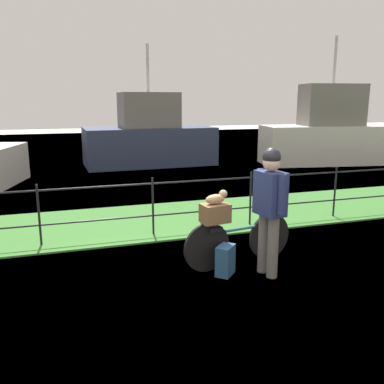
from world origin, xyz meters
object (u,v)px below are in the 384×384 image
bicycle_main (238,240)px  backpack_on_paving (225,260)px  wooden_crate (215,213)px  moored_boat_near (149,138)px  moored_boat_far (330,135)px  cyclist_person (270,201)px  terrier_dog (217,198)px

bicycle_main → backpack_on_paving: 0.43m
bicycle_main → wooden_crate: (-0.37, -0.06, 0.44)m
bicycle_main → moored_boat_near: bearing=85.6°
backpack_on_paving → wooden_crate: bearing=-116.0°
wooden_crate → moored_boat_far: bearing=46.4°
cyclist_person → moored_boat_near: size_ratio=0.37×
wooden_crate → backpack_on_paving: wooden_crate is taller
backpack_on_paving → moored_boat_near: size_ratio=0.09×
wooden_crate → moored_boat_far: (7.34, 7.72, 0.23)m
backpack_on_paving → moored_boat_far: bearing=-178.5°
wooden_crate → moored_boat_near: size_ratio=0.08×
wooden_crate → backpack_on_paving: bearing=-70.0°
wooden_crate → bicycle_main: bearing=9.0°
cyclist_person → moored_boat_near: moored_boat_near is taller
cyclist_person → terrier_dog: bearing=148.1°
backpack_on_paving → moored_boat_near: bearing=-142.1°
wooden_crate → backpack_on_paving: 0.63m
terrier_dog → moored_boat_far: bearing=46.5°
wooden_crate → cyclist_person: 0.74m
moored_boat_near → backpack_on_paving: bearing=-96.1°
backpack_on_paving → moored_boat_near: (1.02, 9.59, 0.73)m
moored_boat_near → moored_boat_far: moored_boat_far is taller
bicycle_main → backpack_on_paving: bearing=-138.5°
cyclist_person → bicycle_main: bearing=119.5°
cyclist_person → backpack_on_paving: (-0.53, 0.16, -0.80)m
terrier_dog → moored_boat_near: bearing=83.5°
bicycle_main → moored_boat_near: size_ratio=0.37×
wooden_crate → cyclist_person: (0.61, -0.36, 0.21)m
wooden_crate → terrier_dog: size_ratio=1.11×
wooden_crate → terrier_dog: bearing=9.0°
backpack_on_paving → moored_boat_near: moored_boat_near is taller
moored_boat_far → wooden_crate: bearing=-133.6°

